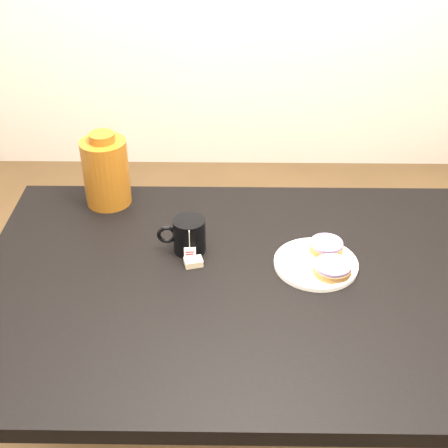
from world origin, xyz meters
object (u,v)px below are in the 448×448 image
object	(u,v)px
bagel_front	(332,268)
bagel_package	(106,171)
mug	(188,235)
bagel_back	(326,246)
plate	(316,263)
table	(258,306)
teabag_pouch	(194,262)

from	to	relation	value
bagel_front	bagel_package	distance (m)	0.70
mug	bagel_package	world-z (taller)	bagel_package
bagel_back	bagel_package	bearing A→B (deg)	157.52
bagel_back	plate	bearing A→B (deg)	-121.85
mug	plate	bearing A→B (deg)	-15.28
plate	mug	distance (m)	0.33
bagel_front	mug	size ratio (longest dim) A/B	1.01
bagel_back	bagel_package	size ratio (longest dim) A/B	0.54
plate	bagel_back	distance (m)	0.06
table	bagel_back	size ratio (longest dim) A/B	11.80
plate	bagel_front	distance (m)	0.06
table	teabag_pouch	xyz separation A→B (m)	(-0.16, 0.06, 0.09)
table	teabag_pouch	size ratio (longest dim) A/B	31.11
plate	bagel_package	bearing A→B (deg)	152.40
plate	bagel_front	bearing A→B (deg)	-51.30
bagel_back	mug	xyz separation A→B (m)	(-0.36, 0.01, 0.02)
bagel_package	mug	bearing A→B (deg)	-43.68
bagel_back	mug	size ratio (longest dim) A/B	0.92
table	bagel_package	world-z (taller)	bagel_package
teabag_pouch	bagel_package	size ratio (longest dim) A/B	0.20
teabag_pouch	mug	bearing A→B (deg)	103.65
plate	bagel_package	xyz separation A→B (m)	(-0.58, 0.30, 0.09)
bagel_front	mug	xyz separation A→B (m)	(-0.36, 0.11, 0.02)
bagel_back	bagel_front	distance (m)	0.09
table	mug	distance (m)	0.25
table	mug	size ratio (longest dim) A/B	10.83
table	bagel_package	xyz separation A→B (m)	(-0.43, 0.36, 0.19)
mug	bagel_package	distance (m)	0.35
bagel_back	teabag_pouch	world-z (taller)	bagel_back
table	bagel_front	size ratio (longest dim) A/B	10.67
plate	bagel_back	bearing A→B (deg)	58.15
bagel_package	plate	bearing A→B (deg)	-27.60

